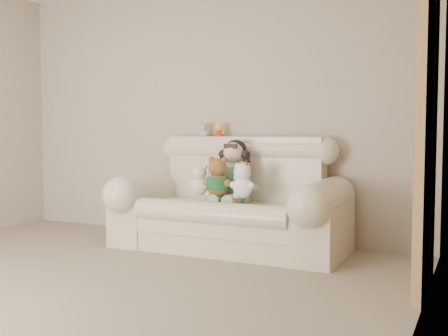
% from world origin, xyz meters
% --- Properties ---
extents(floor, '(5.00, 5.00, 0.00)m').
position_xyz_m(floor, '(0.00, 0.00, 0.00)').
color(floor, '#7F6C5A').
rests_on(floor, ground).
extents(wall_back, '(4.50, 0.00, 4.50)m').
position_xyz_m(wall_back, '(0.00, 2.50, 1.30)').
color(wall_back, tan).
rests_on(wall_back, ground).
extents(wall_right, '(0.00, 5.00, 5.00)m').
position_xyz_m(wall_right, '(2.25, 0.00, 1.30)').
color(wall_right, tan).
rests_on(wall_right, ground).
extents(sofa, '(2.10, 0.95, 1.03)m').
position_xyz_m(sofa, '(0.49, 2.00, 0.52)').
color(sofa, beige).
rests_on(sofa, floor).
extents(door_panel, '(0.06, 0.90, 2.10)m').
position_xyz_m(door_panel, '(2.22, 1.40, 1.05)').
color(door_panel, '#AE804A').
rests_on(door_panel, floor).
extents(seated_child, '(0.38, 0.45, 0.59)m').
position_xyz_m(seated_child, '(0.50, 2.08, 0.72)').
color(seated_child, '#2A693E').
rests_on(seated_child, sofa).
extents(brown_teddy, '(0.32, 0.28, 0.41)m').
position_xyz_m(brown_teddy, '(0.45, 1.85, 0.71)').
color(brown_teddy, brown).
rests_on(brown_teddy, sofa).
extents(white_cat, '(0.27, 0.23, 0.36)m').
position_xyz_m(white_cat, '(0.68, 1.86, 0.68)').
color(white_cat, white).
rests_on(white_cat, sofa).
extents(cream_teddy, '(0.26, 0.23, 0.33)m').
position_xyz_m(cream_teddy, '(0.26, 1.87, 0.66)').
color(cream_teddy, beige).
rests_on(cream_teddy, sofa).
extents(yellow_mini_bear, '(0.13, 0.11, 0.18)m').
position_xyz_m(yellow_mini_bear, '(0.21, 2.37, 1.10)').
color(yellow_mini_bear, yellow).
rests_on(yellow_mini_bear, sofa).
extents(grey_mini_plush, '(0.12, 0.09, 0.18)m').
position_xyz_m(grey_mini_plush, '(0.03, 2.39, 1.10)').
color(grey_mini_plush, '#AEAEB5').
rests_on(grey_mini_plush, sofa).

